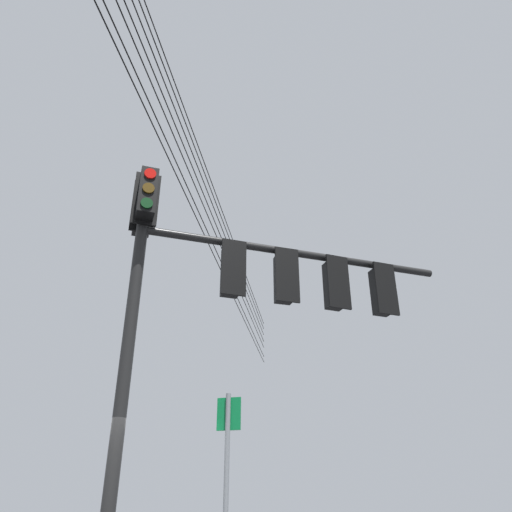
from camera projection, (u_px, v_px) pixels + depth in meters
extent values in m
cylinder|color=black|center=(125.00, 374.00, 7.43)|extent=(0.20, 0.20, 6.25)
cylinder|color=black|center=(298.00, 253.00, 9.35)|extent=(5.13, 2.84, 0.14)
cube|color=black|center=(143.00, 211.00, 9.07)|extent=(0.41, 0.41, 0.90)
cube|color=black|center=(144.00, 206.00, 8.93)|extent=(0.41, 0.24, 1.04)
cylinder|color=red|center=(144.00, 202.00, 9.35)|extent=(0.19, 0.12, 0.20)
cylinder|color=#3C2703|center=(142.00, 216.00, 9.21)|extent=(0.19, 0.12, 0.20)
cylinder|color=black|center=(140.00, 230.00, 9.07)|extent=(0.19, 0.12, 0.20)
cube|color=black|center=(147.00, 193.00, 8.56)|extent=(0.41, 0.41, 0.90)
cube|color=black|center=(146.00, 199.00, 8.71)|extent=(0.41, 0.24, 1.04)
cylinder|color=red|center=(150.00, 174.00, 8.56)|extent=(0.19, 0.12, 0.20)
cylinder|color=#3C2703|center=(149.00, 188.00, 8.42)|extent=(0.19, 0.12, 0.20)
cylinder|color=black|center=(147.00, 203.00, 8.29)|extent=(0.19, 0.12, 0.20)
cube|color=black|center=(231.00, 271.00, 8.75)|extent=(0.40, 0.40, 0.90)
cube|color=black|center=(234.00, 267.00, 8.60)|extent=(0.41, 0.24, 1.04)
cylinder|color=red|center=(229.00, 260.00, 9.02)|extent=(0.19, 0.12, 0.20)
cylinder|color=#3C2703|center=(228.00, 275.00, 8.88)|extent=(0.19, 0.12, 0.20)
cylinder|color=black|center=(228.00, 290.00, 8.75)|extent=(0.19, 0.12, 0.20)
cube|color=black|center=(284.00, 278.00, 9.02)|extent=(0.41, 0.41, 0.90)
cube|color=black|center=(287.00, 274.00, 8.87)|extent=(0.40, 0.25, 1.04)
cylinder|color=red|center=(281.00, 267.00, 9.29)|extent=(0.19, 0.12, 0.20)
cylinder|color=#3C2703|center=(281.00, 282.00, 9.16)|extent=(0.19, 0.12, 0.20)
cylinder|color=black|center=(281.00, 297.00, 9.02)|extent=(0.19, 0.12, 0.20)
cube|color=black|center=(334.00, 285.00, 9.29)|extent=(0.40, 0.40, 0.90)
cube|color=black|center=(338.00, 282.00, 9.14)|extent=(0.41, 0.23, 1.04)
cylinder|color=red|center=(329.00, 274.00, 9.56)|extent=(0.19, 0.11, 0.20)
cylinder|color=#3C2703|center=(330.00, 288.00, 9.42)|extent=(0.19, 0.11, 0.20)
cylinder|color=black|center=(331.00, 303.00, 9.29)|extent=(0.19, 0.11, 0.20)
cube|color=black|center=(381.00, 292.00, 9.56)|extent=(0.40, 0.40, 0.90)
cube|color=black|center=(386.00, 288.00, 9.41)|extent=(0.41, 0.23, 1.04)
cylinder|color=red|center=(375.00, 281.00, 9.83)|extent=(0.19, 0.12, 0.20)
cylinder|color=#3C2703|center=(376.00, 295.00, 9.69)|extent=(0.19, 0.12, 0.20)
cylinder|color=black|center=(378.00, 309.00, 9.56)|extent=(0.19, 0.12, 0.20)
cylinder|color=slate|center=(226.00, 503.00, 6.56)|extent=(0.07, 0.07, 2.82)
cube|color=#0C7238|center=(229.00, 414.00, 7.12)|extent=(0.20, 0.32, 0.45)
cube|color=white|center=(229.00, 414.00, 7.13)|extent=(0.15, 0.26, 0.39)
cylinder|color=black|center=(176.00, 173.00, 10.92)|extent=(26.41, 19.43, 0.55)
cylinder|color=black|center=(177.00, 163.00, 11.05)|extent=(26.41, 19.43, 0.55)
cylinder|color=black|center=(178.00, 146.00, 11.27)|extent=(26.41, 19.43, 0.55)
cylinder|color=black|center=(179.00, 135.00, 11.42)|extent=(26.41, 19.43, 0.55)
cylinder|color=black|center=(180.00, 122.00, 11.58)|extent=(26.41, 19.43, 0.55)
cylinder|color=black|center=(181.00, 112.00, 11.74)|extent=(26.41, 19.43, 0.55)
cylinder|color=black|center=(182.00, 102.00, 11.87)|extent=(26.41, 19.43, 0.55)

